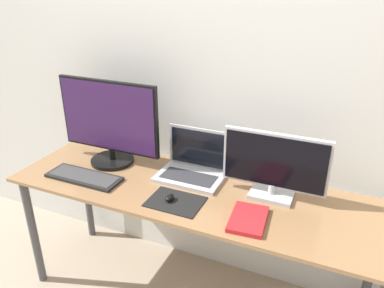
{
  "coord_description": "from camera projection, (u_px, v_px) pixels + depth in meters",
  "views": [
    {
      "loc": [
        0.65,
        -1.17,
        1.68
      ],
      "look_at": [
        -0.02,
        0.33,
        0.94
      ],
      "focal_mm": 35.0,
      "sensor_mm": 36.0,
      "label": 1
    }
  ],
  "objects": [
    {
      "name": "keyboard",
      "position": [
        84.0,
        177.0,
        1.95
      ],
      "size": [
        0.4,
        0.15,
        0.02
      ],
      "color": "black",
      "rests_on": "desk"
    },
    {
      "name": "mousepad",
      "position": [
        175.0,
        202.0,
        1.75
      ],
      "size": [
        0.26,
        0.19,
        0.0
      ],
      "color": "black",
      "rests_on": "desk"
    },
    {
      "name": "book",
      "position": [
        248.0,
        219.0,
        1.61
      ],
      "size": [
        0.17,
        0.23,
        0.02
      ],
      "color": "red",
      "rests_on": "desk"
    },
    {
      "name": "mouse",
      "position": [
        170.0,
        198.0,
        1.75
      ],
      "size": [
        0.04,
        0.06,
        0.03
      ],
      "color": "black",
      "rests_on": "mousepad"
    },
    {
      "name": "monitor_left",
      "position": [
        109.0,
        123.0,
        2.04
      ],
      "size": [
        0.6,
        0.24,
        0.47
      ],
      "color": "black",
      "rests_on": "desk"
    },
    {
      "name": "wall_back",
      "position": [
        220.0,
        67.0,
        1.93
      ],
      "size": [
        7.0,
        0.05,
        2.5
      ],
      "color": "silver",
      "rests_on": "ground_plane"
    },
    {
      "name": "laptop",
      "position": [
        194.0,
        165.0,
        1.97
      ],
      "size": [
        0.34,
        0.24,
        0.24
      ],
      "color": "#ADADB2",
      "rests_on": "desk"
    },
    {
      "name": "monitor_right",
      "position": [
        274.0,
        166.0,
        1.73
      ],
      "size": [
        0.49,
        0.14,
        0.32
      ],
      "color": "#B2B2B7",
      "rests_on": "desk"
    },
    {
      "name": "desk",
      "position": [
        192.0,
        205.0,
        1.89
      ],
      "size": [
        1.87,
        0.58,
        0.71
      ],
      "color": "olive",
      "rests_on": "ground_plane"
    }
  ]
}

